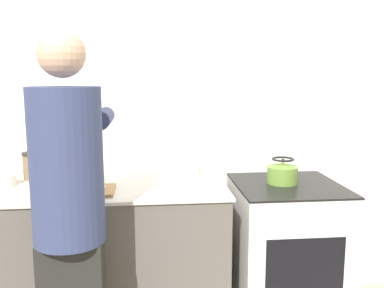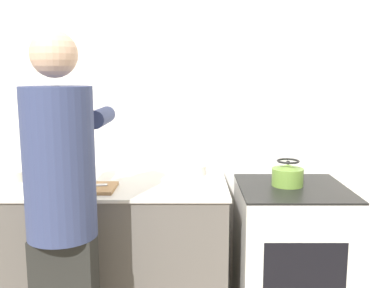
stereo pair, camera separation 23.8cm
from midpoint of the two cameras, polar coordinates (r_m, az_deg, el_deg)
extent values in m
cube|color=white|center=(2.85, -0.88, 4.38)|extent=(8.00, 0.05, 2.60)
cube|color=#5B5651|center=(2.71, -8.85, -14.75)|extent=(1.42, 0.67, 0.89)
cube|color=beige|center=(2.56, -9.10, -5.39)|extent=(1.44, 0.69, 0.02)
cube|color=silver|center=(2.77, 15.39, -14.58)|extent=(0.63, 0.66, 0.88)
cube|color=black|center=(2.63, 15.81, -5.66)|extent=(0.63, 0.66, 0.01)
cube|color=black|center=(2.47, 17.51, -16.63)|extent=(0.44, 0.01, 0.39)
cylinder|color=navy|center=(1.95, -14.07, -2.53)|extent=(0.31, 0.31, 0.68)
sphere|color=#D1A889|center=(1.91, -14.64, 11.54)|extent=(0.20, 0.20, 0.20)
cylinder|color=navy|center=(2.23, -15.81, 3.47)|extent=(0.09, 0.30, 0.09)
cylinder|color=navy|center=(2.18, -9.04, 3.56)|extent=(0.09, 0.30, 0.09)
cube|color=#A87A4C|center=(2.43, -12.10, -5.80)|extent=(0.39, 0.24, 0.02)
cube|color=silver|center=(2.43, -10.43, -5.49)|extent=(0.16, 0.07, 0.01)
cube|color=black|center=(2.43, -13.43, -5.59)|extent=(0.10, 0.05, 0.01)
cylinder|color=olive|center=(2.63, 15.10, -4.31)|extent=(0.19, 0.19, 0.10)
cone|color=olive|center=(2.62, 15.16, -2.93)|extent=(0.15, 0.15, 0.03)
sphere|color=black|center=(2.61, 15.18, -2.41)|extent=(0.02, 0.02, 0.02)
torus|color=black|center=(2.61, 15.19, -2.23)|extent=(0.13, 0.13, 0.01)
cylinder|color=silver|center=(2.73, 2.49, -3.49)|extent=(0.17, 0.17, 0.06)
cylinder|color=silver|center=(2.75, -20.93, -4.02)|extent=(0.18, 0.18, 0.06)
cylinder|color=#756047|center=(2.83, -16.73, -2.50)|extent=(0.15, 0.15, 0.15)
cylinder|color=#28231E|center=(2.81, -16.81, -0.86)|extent=(0.16, 0.16, 0.01)
camera|label=1|loc=(0.12, -87.14, 0.47)|focal=40.00mm
camera|label=2|loc=(0.12, 92.86, -0.47)|focal=40.00mm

